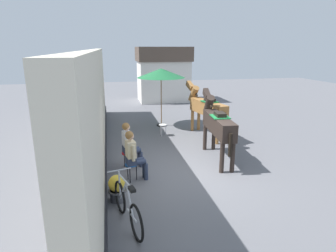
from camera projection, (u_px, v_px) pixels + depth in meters
name	position (u px, v px, depth m)	size (l,w,h in m)	color
ground_plane	(169.00, 140.00, 11.20)	(40.00, 40.00, 0.00)	slate
pub_facade_wall	(98.00, 112.00, 8.88)	(0.34, 14.00, 3.40)	beige
distant_cottage	(163.00, 74.00, 18.94)	(3.40, 2.60, 3.50)	silver
seated_visitor_near	(133.00, 153.00, 7.57)	(0.61, 0.48, 1.39)	#194C99
seated_visitor_far	(129.00, 143.00, 8.40)	(0.61, 0.48, 1.39)	red
saddled_horse_near	(217.00, 124.00, 9.02)	(0.62, 3.00, 2.06)	#2D231E
saddled_horse_far	(206.00, 107.00, 11.43)	(0.89, 2.96, 2.06)	#9E6B38
flower_planter_near	(117.00, 188.00, 6.65)	(0.43, 0.43, 0.64)	#4C4C51
leaning_bicycle	(127.00, 207.00, 5.72)	(0.59, 1.72, 1.02)	black
cafe_parasol	(161.00, 73.00, 12.57)	(2.10, 2.10, 2.58)	black
spare_stool_white	(163.00, 126.00, 11.62)	(0.32, 0.32, 0.46)	white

